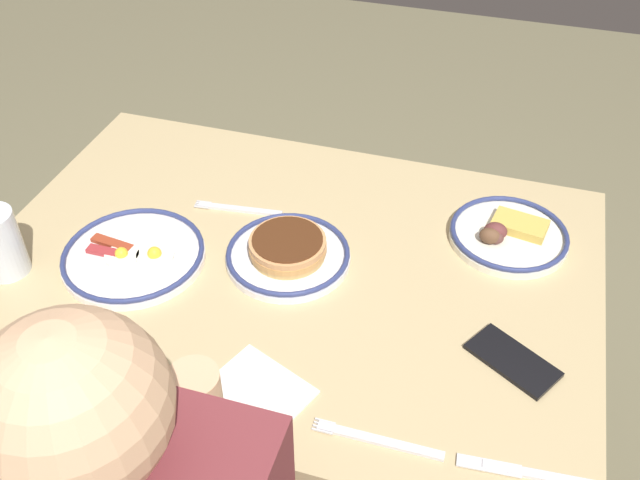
{
  "coord_description": "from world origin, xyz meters",
  "views": [
    {
      "loc": [
        -0.34,
        0.9,
        1.61
      ],
      "look_at": [
        -0.05,
        -0.05,
        0.75
      ],
      "focal_mm": 39.53,
      "sensor_mm": 36.0,
      "label": 1
    }
  ],
  "objects": [
    {
      "name": "paper_napkin",
      "position": [
        -0.05,
        0.3,
        0.72
      ],
      "size": [
        0.19,
        0.19,
        0.0
      ],
      "primitive_type": "cube",
      "rotation": [
        0.0,
        0.0,
        -0.39
      ],
      "color": "white",
      "rests_on": "dining_table"
    },
    {
      "name": "fork_far",
      "position": [
        0.15,
        -0.12,
        0.73
      ],
      "size": [
        0.18,
        0.04,
        0.01
      ],
      "color": "silver",
      "rests_on": "dining_table"
    },
    {
      "name": "ground_plane",
      "position": [
        0.0,
        0.0,
        0.0
      ],
      "size": [
        6.0,
        6.0,
        0.0
      ],
      "primitive_type": "plane",
      "color": "#6E684D"
    },
    {
      "name": "plate_far_companion",
      "position": [
        0.27,
        0.07,
        0.74
      ],
      "size": [
        0.26,
        0.26,
        0.04
      ],
      "color": "white",
      "rests_on": "dining_table"
    },
    {
      "name": "cell_phone",
      "position": [
        -0.42,
        0.11,
        0.73
      ],
      "size": [
        0.16,
        0.14,
        0.01
      ],
      "primitive_type": "cube",
      "rotation": [
        0.0,
        0.0,
        -0.54
      ],
      "color": "black",
      "rests_on": "dining_table"
    },
    {
      "name": "plate_near_main",
      "position": [
        -0.0,
        -0.01,
        0.74
      ],
      "size": [
        0.23,
        0.23,
        0.05
      ],
      "color": "white",
      "rests_on": "dining_table"
    },
    {
      "name": "fork_near",
      "position": [
        -0.25,
        0.32,
        0.73
      ],
      "size": [
        0.19,
        0.02,
        0.01
      ],
      "color": "silver",
      "rests_on": "dining_table"
    },
    {
      "name": "dining_table",
      "position": [
        0.0,
        0.0,
        0.61
      ],
      "size": [
        1.13,
        0.8,
        0.72
      ],
      "color": "tan",
      "rests_on": "ground_plane"
    },
    {
      "name": "butter_knife",
      "position": [
        -0.48,
        0.31,
        0.73
      ],
      "size": [
        0.23,
        0.04,
        0.01
      ],
      "color": "silver",
      "rests_on": "dining_table"
    },
    {
      "name": "drinking_glass",
      "position": [
        0.48,
        0.16,
        0.78
      ],
      "size": [
        0.08,
        0.08,
        0.13
      ],
      "color": "silver",
      "rests_on": "dining_table"
    },
    {
      "name": "plate_center_pancakes",
      "position": [
        -0.39,
        -0.19,
        0.74
      ],
      "size": [
        0.23,
        0.23,
        0.05
      ],
      "color": "silver",
      "rests_on": "dining_table"
    }
  ]
}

